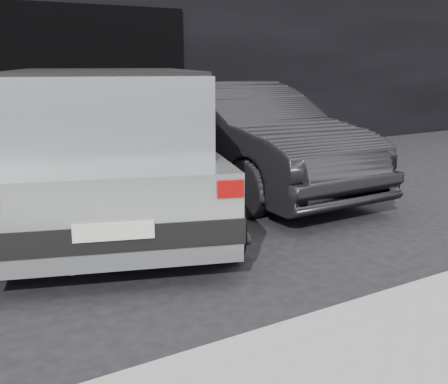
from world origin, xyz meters
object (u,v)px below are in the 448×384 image
second_car (238,137)px  cat_siamese (222,239)px  silver_hatchback (106,141)px  cat_white (84,246)px

second_car → cat_siamese: 2.72m
silver_hatchback → cat_white: (-0.68, -1.20, -0.71)m
silver_hatchback → second_car: silver_hatchback is taller
cat_siamese → cat_white: 1.23m
silver_hatchback → cat_siamese: silver_hatchback is taller
silver_hatchback → cat_siamese: (0.49, -1.55, -0.76)m
silver_hatchback → second_car: 2.16m
second_car → cat_white: bearing=-147.4°
silver_hatchback → second_car: bearing=35.2°
cat_siamese → silver_hatchback: bearing=-91.1°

